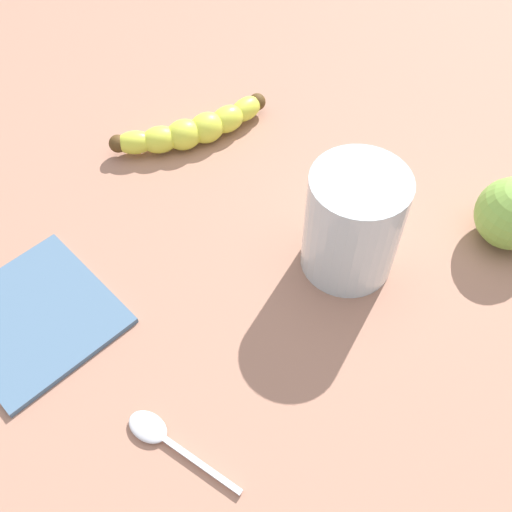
% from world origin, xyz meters
% --- Properties ---
extents(wooden_tabletop, '(1.20, 1.20, 0.03)m').
position_xyz_m(wooden_tabletop, '(0.00, 0.00, 0.01)').
color(wooden_tabletop, '#A8745E').
rests_on(wooden_tabletop, ground).
extents(banana, '(0.07, 0.19, 0.04)m').
position_xyz_m(banana, '(-0.14, 0.04, 0.05)').
color(banana, '#DCE343').
rests_on(banana, wooden_tabletop).
extents(smoothie_glass, '(0.09, 0.09, 0.11)m').
position_xyz_m(smoothie_glass, '(0.11, 0.05, 0.09)').
color(smoothie_glass, silver).
rests_on(smoothie_glass, wooden_tabletop).
extents(teaspoon, '(0.11, 0.05, 0.01)m').
position_xyz_m(teaspoon, '(0.13, -0.20, 0.03)').
color(teaspoon, silver).
rests_on(teaspoon, wooden_tabletop).
extents(folded_napkin, '(0.15, 0.15, 0.01)m').
position_xyz_m(folded_napkin, '(-0.03, -0.22, 0.03)').
color(folded_napkin, slate).
rests_on(folded_napkin, wooden_tabletop).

